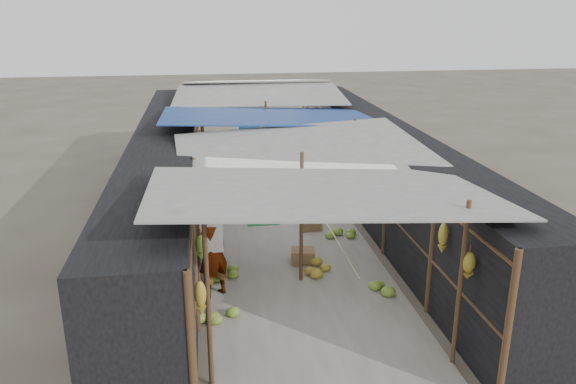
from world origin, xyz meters
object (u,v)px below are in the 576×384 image
vendor_elderly (212,252)px  vendor_seated (312,181)px  black_basin (312,168)px  shopper_blue (243,175)px  crate_near (311,224)px

vendor_elderly → vendor_seated: (2.89, 5.39, -0.41)m
black_basin → vendor_seated: bearing=-101.0°
vendor_elderly → shopper_blue: bearing=-136.8°
black_basin → shopper_blue: 3.59m
crate_near → black_basin: size_ratio=0.77×
vendor_elderly → shopper_blue: vendor_elderly is taller
black_basin → vendor_seated: (-0.51, -2.65, 0.40)m
black_basin → vendor_elderly: bearing=-112.9°
crate_near → shopper_blue: shopper_blue is taller
vendor_elderly → black_basin: bearing=-149.9°
black_basin → vendor_elderly: (-3.40, -8.04, 0.80)m
crate_near → vendor_seated: 2.51m
crate_near → black_basin: (1.01, 5.08, -0.05)m
crate_near → black_basin: 5.18m
crate_near → vendor_seated: bearing=73.7°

